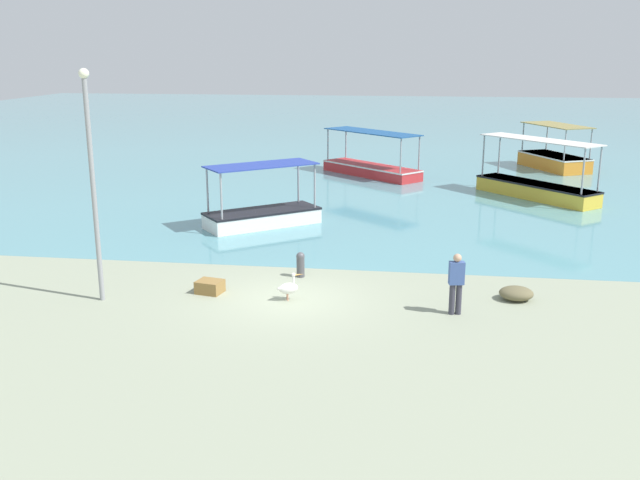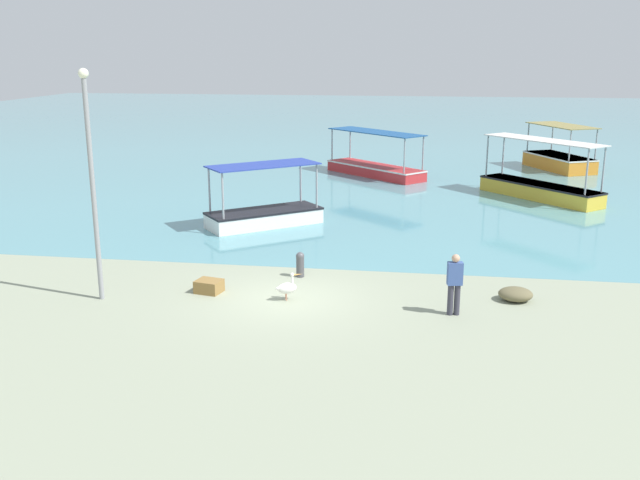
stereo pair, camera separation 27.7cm
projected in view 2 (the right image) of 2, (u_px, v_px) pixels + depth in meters
ground at (286, 299)px, 20.38m from camera, size 120.00×120.00×0.00m
harbor_water at (388, 126)px, 66.21m from camera, size 110.00×90.00×0.00m
fishing_boat_near_left at (540, 187)px, 33.91m from camera, size 5.37×5.71×2.82m
fishing_boat_far_left at (375, 167)px, 40.16m from camera, size 5.91×5.55×2.48m
fishing_boat_far_right at (264, 213)px, 28.73m from camera, size 4.65×4.19×2.49m
fishing_boat_center at (559, 160)px, 42.20m from camera, size 3.84×5.13×2.63m
pelican at (287, 288)px, 20.18m from camera, size 0.75×0.51×0.80m
lamp_post at (92, 175)px, 19.46m from camera, size 0.28×0.28×6.43m
mooring_bollard at (300, 264)px, 22.26m from camera, size 0.26×0.26×0.80m
fisherman_standing at (455, 283)px, 18.93m from camera, size 0.43×0.29×1.69m
net_pile at (516, 294)px, 20.18m from camera, size 0.96×0.82×0.39m
cargo_crate at (209, 286)px, 20.88m from camera, size 0.83×0.74×0.37m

